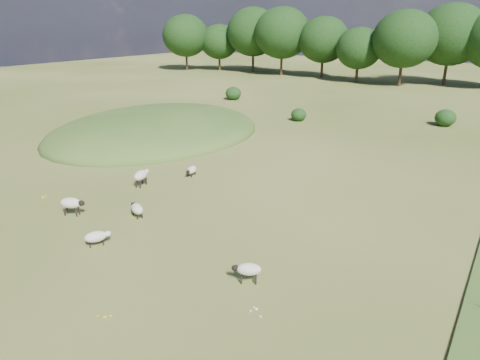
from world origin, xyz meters
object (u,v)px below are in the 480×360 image
(sheep_1, at_px, (248,269))
(sheep_3, at_px, (71,203))
(sheep_2, at_px, (192,170))
(sheep_0, at_px, (96,237))
(sheep_4, at_px, (141,175))
(sheep_5, at_px, (137,209))

(sheep_1, distance_m, sheep_3, 10.41)
(sheep_1, relative_size, sheep_2, 1.01)
(sheep_0, bearing_deg, sheep_4, 61.82)
(sheep_2, height_order, sheep_4, sheep_4)
(sheep_1, bearing_deg, sheep_3, -30.76)
(sheep_1, relative_size, sheep_3, 0.84)
(sheep_2, relative_size, sheep_4, 0.81)
(sheep_4, height_order, sheep_5, sheep_4)
(sheep_1, xyz_separation_m, sheep_2, (-9.18, 7.83, -0.16))
(sheep_1, xyz_separation_m, sheep_3, (-10.41, 0.10, 0.09))
(sheep_2, distance_m, sheep_5, 6.26)
(sheep_0, bearing_deg, sheep_5, 44.60)
(sheep_0, xyz_separation_m, sheep_3, (-3.49, 1.34, 0.24))
(sheep_0, xyz_separation_m, sheep_5, (-0.71, 3.01, 0.01))
(sheep_3, relative_size, sheep_5, 1.10)
(sheep_0, distance_m, sheep_1, 7.03)
(sheep_1, xyz_separation_m, sheep_5, (-7.62, 1.77, -0.13))
(sheep_4, bearing_deg, sheep_0, -161.58)
(sheep_2, bearing_deg, sheep_3, -20.62)
(sheep_0, height_order, sheep_4, sheep_4)
(sheep_3, xyz_separation_m, sheep_5, (2.78, 1.67, -0.22))
(sheep_5, bearing_deg, sheep_2, -52.25)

